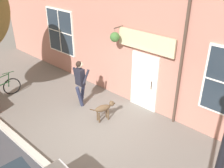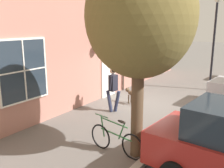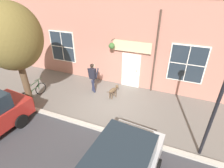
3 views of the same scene
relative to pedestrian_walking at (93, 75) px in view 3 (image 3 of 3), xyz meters
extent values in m
plane|color=#66605B|center=(0.72, 1.40, -1.08)|extent=(90.00, 90.00, 0.00)
cube|color=#B2ADA3|center=(2.72, 1.40, -1.02)|extent=(0.20, 28.00, 0.12)
cube|color=#B27566|center=(-1.63, 1.40, 1.42)|extent=(0.30, 18.00, 5.00)
cube|color=white|center=(-1.46, 1.79, -0.03)|extent=(0.10, 1.10, 2.10)
cube|color=#232D38|center=(-1.43, 1.79, -0.08)|extent=(0.03, 0.90, 1.90)
cylinder|color=#47382D|center=(-1.37, 2.14, -0.03)|extent=(0.03, 0.03, 0.30)
cube|color=beige|center=(-1.36, 1.79, 1.47)|extent=(0.08, 2.20, 0.60)
cylinder|color=#47382D|center=(-1.40, 3.12, 1.17)|extent=(0.09, 0.09, 4.50)
cylinder|color=#47382D|center=(-1.24, 0.72, 1.78)|extent=(0.44, 0.04, 0.04)
cylinder|color=#47382D|center=(-1.06, 0.72, 1.60)|extent=(0.01, 0.01, 0.34)
cone|color=#2D2823|center=(-1.06, 0.72, 1.38)|extent=(0.32, 0.32, 0.18)
sphere|color=#3D6B33|center=(-1.06, 0.72, 1.47)|extent=(0.34, 0.34, 0.34)
cube|color=white|center=(-1.46, -2.95, 0.87)|extent=(0.08, 1.82, 2.02)
cube|color=#232D38|center=(-1.43, -2.95, 0.87)|extent=(0.03, 1.70, 1.90)
cube|color=white|center=(-1.41, -2.95, 0.87)|extent=(0.04, 0.04, 1.90)
cube|color=white|center=(-1.41, -2.95, 0.87)|extent=(0.04, 1.70, 0.04)
cube|color=white|center=(-1.46, 4.76, 0.87)|extent=(0.08, 1.82, 2.02)
cube|color=#232D38|center=(-1.43, 4.76, 0.87)|extent=(0.03, 1.70, 1.90)
cube|color=white|center=(-1.41, 4.76, 0.87)|extent=(0.04, 0.04, 1.90)
cube|color=white|center=(-1.41, 4.76, 0.87)|extent=(0.04, 1.70, 0.04)
cylinder|color=#282D47|center=(-0.13, -0.07, -0.65)|extent=(0.31, 0.15, 0.86)
cylinder|color=#282D47|center=(0.13, 0.07, -0.65)|extent=(0.31, 0.15, 0.86)
cube|color=black|center=(0.00, 0.00, 0.09)|extent=(0.24, 0.35, 0.62)
sphere|color=beige|center=(-0.02, 0.00, 0.56)|extent=(0.24, 0.24, 0.24)
sphere|color=black|center=(0.01, 0.00, 0.58)|extent=(0.22, 0.22, 0.22)
cylinder|color=black|center=(0.03, -0.23, 0.12)|extent=(0.17, 0.09, 0.57)
cylinder|color=black|center=(-0.08, 0.24, 0.14)|extent=(0.33, 0.11, 0.52)
ellipsoid|color=brown|center=(0.17, 1.29, -0.60)|extent=(0.62, 0.42, 0.22)
cylinder|color=brown|center=(-0.02, 1.28, -0.89)|extent=(0.06, 0.06, 0.38)
cylinder|color=brown|center=(0.03, 1.41, -0.89)|extent=(0.06, 0.06, 0.38)
cylinder|color=brown|center=(0.30, 1.16, -0.89)|extent=(0.06, 0.06, 0.38)
cylinder|color=brown|center=(0.35, 1.30, -0.89)|extent=(0.06, 0.06, 0.38)
sphere|color=brown|center=(-0.16, 1.40, -0.52)|extent=(0.18, 0.18, 0.18)
cone|color=brown|center=(-0.26, 1.44, -0.54)|extent=(0.12, 0.12, 0.09)
cone|color=brown|center=(-0.17, 1.35, -0.43)|extent=(0.06, 0.06, 0.07)
cone|color=brown|center=(-0.13, 1.45, -0.43)|extent=(0.06, 0.06, 0.07)
cylinder|color=brown|center=(0.51, 1.17, -0.55)|extent=(0.21, 0.10, 0.14)
cylinder|color=brown|center=(2.36, -2.50, 0.22)|extent=(0.31, 0.31, 2.61)
ellipsoid|color=brown|center=(2.36, -2.50, 2.46)|extent=(2.67, 2.40, 2.93)
sphere|color=brown|center=(2.10, -2.75, 2.00)|extent=(1.46, 1.46, 1.46)
torus|color=black|center=(1.34, -2.70, -0.75)|extent=(0.70, 0.15, 0.70)
torus|color=black|center=(2.38, -2.75, -0.75)|extent=(0.70, 0.15, 0.70)
cylinder|color=#33723F|center=(1.86, -2.72, -0.55)|extent=(0.99, 0.09, 0.15)
cylinder|color=#33723F|center=(2.05, -2.73, -0.41)|extent=(0.21, 0.05, 0.48)
cylinder|color=#33723F|center=(1.81, -2.72, -0.23)|extent=(0.83, 0.08, 0.13)
cylinder|color=#33723F|center=(1.42, -2.70, -0.43)|extent=(0.14, 0.04, 0.58)
cylinder|color=#33723F|center=(1.39, -2.70, -0.13)|extent=(0.46, 0.10, 0.03)
ellipsoid|color=black|center=(2.05, -2.73, -0.15)|extent=(0.25, 0.11, 0.09)
cylinder|color=black|center=(3.83, -1.58, -0.77)|extent=(0.63, 0.23, 0.62)
cube|color=#1E2833|center=(4.90, 3.35, 0.33)|extent=(2.36, 1.73, 0.68)
cylinder|color=black|center=(3.86, 4.32, -0.77)|extent=(0.63, 0.23, 0.62)
cylinder|color=black|center=(3.71, 2.56, -0.77)|extent=(0.63, 0.23, 0.62)
cylinder|color=black|center=(2.40, 5.70, 1.14)|extent=(0.11, 0.11, 4.43)
camera|label=1|loc=(5.14, 6.28, 4.04)|focal=40.00mm
camera|label=2|loc=(5.14, -7.87, 2.26)|focal=40.00mm
camera|label=3|loc=(7.73, 4.31, 4.45)|focal=28.00mm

